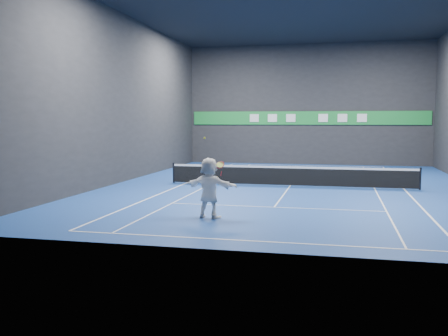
% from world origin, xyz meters
% --- Properties ---
extents(ground, '(26.00, 26.00, 0.00)m').
position_xyz_m(ground, '(0.00, 0.00, 0.00)').
color(ground, navy).
rests_on(ground, ground).
extents(ceiling, '(26.00, 26.00, 0.00)m').
position_xyz_m(ceiling, '(0.00, 0.00, 9.00)').
color(ceiling, black).
rests_on(ceiling, ground).
extents(wall_back, '(18.00, 0.10, 9.00)m').
position_xyz_m(wall_back, '(0.00, 13.00, 4.50)').
color(wall_back, '#252528').
rests_on(wall_back, ground).
extents(wall_front, '(18.00, 0.10, 9.00)m').
position_xyz_m(wall_front, '(0.00, -13.00, 4.50)').
color(wall_front, '#252528').
rests_on(wall_front, ground).
extents(wall_left, '(0.10, 26.00, 9.00)m').
position_xyz_m(wall_left, '(-9.00, 0.00, 4.50)').
color(wall_left, '#252528').
rests_on(wall_left, ground).
extents(baseline_near, '(10.98, 0.08, 0.01)m').
position_xyz_m(baseline_near, '(0.00, -11.89, 0.00)').
color(baseline_near, white).
rests_on(baseline_near, ground).
extents(baseline_far, '(10.98, 0.08, 0.01)m').
position_xyz_m(baseline_far, '(0.00, 11.89, 0.00)').
color(baseline_far, white).
rests_on(baseline_far, ground).
extents(sideline_doubles_left, '(0.08, 23.78, 0.01)m').
position_xyz_m(sideline_doubles_left, '(-5.49, 0.00, 0.00)').
color(sideline_doubles_left, white).
rests_on(sideline_doubles_left, ground).
extents(sideline_doubles_right, '(0.08, 23.78, 0.01)m').
position_xyz_m(sideline_doubles_right, '(5.49, 0.00, 0.00)').
color(sideline_doubles_right, white).
rests_on(sideline_doubles_right, ground).
extents(sideline_singles_left, '(0.06, 23.78, 0.01)m').
position_xyz_m(sideline_singles_left, '(-4.11, 0.00, 0.00)').
color(sideline_singles_left, white).
rests_on(sideline_singles_left, ground).
extents(sideline_singles_right, '(0.06, 23.78, 0.01)m').
position_xyz_m(sideline_singles_right, '(4.11, 0.00, 0.00)').
color(sideline_singles_right, white).
rests_on(sideline_singles_right, ground).
extents(service_line_near, '(8.23, 0.06, 0.01)m').
position_xyz_m(service_line_near, '(0.00, -6.40, 0.00)').
color(service_line_near, white).
rests_on(service_line_near, ground).
extents(service_line_far, '(8.23, 0.06, 0.01)m').
position_xyz_m(service_line_far, '(0.00, 6.40, 0.00)').
color(service_line_far, white).
rests_on(service_line_far, ground).
extents(center_service_line, '(0.06, 12.80, 0.01)m').
position_xyz_m(center_service_line, '(0.00, 0.00, 0.00)').
color(center_service_line, white).
rests_on(center_service_line, ground).
extents(player, '(2.00, 1.05, 2.06)m').
position_xyz_m(player, '(-1.90, -8.96, 1.03)').
color(player, white).
rests_on(player, ground).
extents(tennis_ball, '(0.07, 0.07, 0.07)m').
position_xyz_m(tennis_ball, '(-2.09, -8.83, 2.71)').
color(tennis_ball, '#ECF829').
rests_on(tennis_ball, player).
extents(tennis_net, '(12.50, 0.10, 1.07)m').
position_xyz_m(tennis_net, '(0.00, 0.00, 0.54)').
color(tennis_net, black).
rests_on(tennis_net, ground).
extents(sponsor_banner, '(17.64, 0.11, 1.00)m').
position_xyz_m(sponsor_banner, '(0.00, 12.93, 3.50)').
color(sponsor_banner, '#1E8B37').
rests_on(sponsor_banner, wall_back).
extents(tennis_racket, '(0.42, 0.30, 0.78)m').
position_xyz_m(tennis_racket, '(-1.54, -8.91, 1.74)').
color(tennis_racket, '#B6131D').
rests_on(tennis_racket, player).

